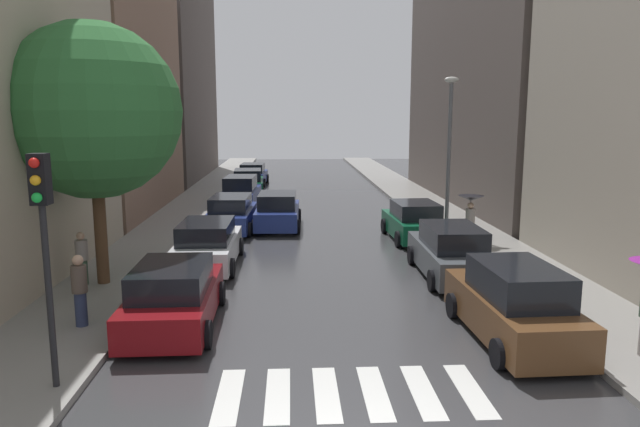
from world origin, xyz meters
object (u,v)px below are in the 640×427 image
object	(u,v)px
parked_car_left_third	(231,214)
pedestrian_near_tree	(80,289)
pedestrian_foreground	(82,258)
parked_car_right_second	(451,253)
car_midroad	(278,211)
traffic_light_left_corner	(43,220)
parked_car_left_sixth	(253,175)
parked_car_right_third	(414,222)
parked_car_left_nearest	(174,297)
lamp_post_right	(449,143)
parked_car_left_second	(207,245)
parked_car_left_fourth	(241,194)
parked_car_left_fifth	(248,183)
pedestrian_by_kerb	(471,209)
street_tree_left	(93,111)
parked_car_right_nearest	(514,305)

from	to	relation	value
parked_car_left_third	pedestrian_near_tree	xyz separation A→B (m)	(-2.36, -12.17, 0.31)
pedestrian_foreground	parked_car_right_second	bearing A→B (deg)	-47.63
car_midroad	traffic_light_left_corner	world-z (taller)	traffic_light_left_corner
parked_car_left_sixth	traffic_light_left_corner	distance (m)	32.45
parked_car_right_third	parked_car_left_nearest	bearing A→B (deg)	138.07
traffic_light_left_corner	lamp_post_right	distance (m)	17.72
pedestrian_near_tree	parked_car_right_second	bearing A→B (deg)	-80.64
parked_car_right_second	lamp_post_right	distance (m)	7.31
parked_car_left_second	pedestrian_foreground	distance (m)	4.14
parked_car_right_third	pedestrian_near_tree	distance (m)	14.09
parked_car_left_fourth	parked_car_left_fifth	xyz separation A→B (m)	(-0.00, 5.49, -0.06)
pedestrian_foreground	pedestrian_by_kerb	bearing A→B (deg)	-31.16
street_tree_left	parked_car_left_second	bearing A→B (deg)	39.82
pedestrian_by_kerb	parked_car_left_fourth	bearing A→B (deg)	-166.62
car_midroad	parked_car_left_sixth	bearing A→B (deg)	9.29
parked_car_left_fourth	parked_car_left_third	bearing A→B (deg)	-176.46
parked_car_left_third	parked_car_right_nearest	world-z (taller)	parked_car_right_nearest
pedestrian_near_tree	street_tree_left	bearing A→B (deg)	-4.09
parked_car_left_sixth	lamp_post_right	bearing A→B (deg)	-150.63
parked_car_left_nearest	pedestrian_by_kerb	size ratio (longest dim) A/B	2.45
parked_car_left_fourth	pedestrian_by_kerb	world-z (taller)	pedestrian_by_kerb
parked_car_right_third	parked_car_left_second	bearing A→B (deg)	113.97
parked_car_left_sixth	parked_car_left_second	bearing A→B (deg)	-177.80
pedestrian_by_kerb	parked_car_right_second	bearing A→B (deg)	-55.61
pedestrian_foreground	car_midroad	bearing A→B (deg)	7.20
parked_car_left_third	parked_car_left_fifth	size ratio (longest dim) A/B	1.07
parked_car_left_nearest	parked_car_right_nearest	distance (m)	8.00
parked_car_left_nearest	parked_car_left_fifth	world-z (taller)	parked_car_left_fifth
parked_car_left_nearest	parked_car_right_third	distance (m)	12.45
parked_car_left_nearest	car_midroad	size ratio (longest dim) A/B	1.03
parked_car_left_second	parked_car_right_second	size ratio (longest dim) A/B	0.98
parked_car_left_fourth	parked_car_left_second	bearing A→B (deg)	-177.76
parked_car_right_third	traffic_light_left_corner	distance (m)	16.31
lamp_post_right	pedestrian_by_kerb	bearing A→B (deg)	-82.85
pedestrian_by_kerb	parked_car_left_fifth	bearing A→B (deg)	-178.89
parked_car_left_nearest	lamp_post_right	distance (m)	14.45
parked_car_left_nearest	pedestrian_foreground	distance (m)	4.58
parked_car_left_nearest	lamp_post_right	xyz separation A→B (m)	(9.49, 10.43, 3.17)
parked_car_left_third	parked_car_left_fourth	bearing A→B (deg)	3.11
lamp_post_right	parked_car_right_second	bearing A→B (deg)	-103.82
pedestrian_by_kerb	traffic_light_left_corner	distance (m)	16.26
parked_car_left_third	parked_car_right_nearest	size ratio (longest dim) A/B	1.02
parked_car_left_second	parked_car_right_third	distance (m)	8.82
car_midroad	street_tree_left	world-z (taller)	street_tree_left
pedestrian_near_tree	pedestrian_by_kerb	bearing A→B (deg)	-68.58
parked_car_left_fifth	parked_car_right_second	xyz separation A→B (m)	(7.77, -19.40, 0.00)
car_midroad	pedestrian_foreground	world-z (taller)	pedestrian_foreground
parked_car_right_nearest	lamp_post_right	size ratio (longest dim) A/B	0.72
parked_car_right_nearest	parked_car_right_second	bearing A→B (deg)	-1.99
parked_car_left_third	street_tree_left	distance (m)	10.07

